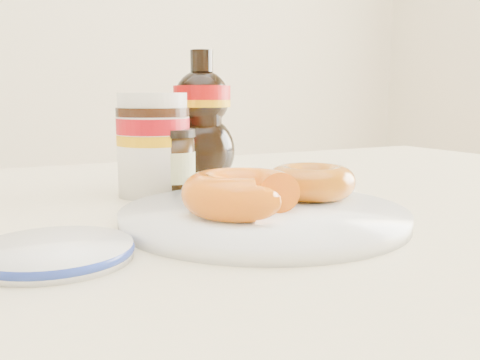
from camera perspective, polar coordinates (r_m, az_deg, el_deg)
name	(u,v)px	position (r m, az deg, el deg)	size (l,w,h in m)	color
dining_table	(233,275)	(0.63, -0.70, -10.14)	(1.40, 0.90, 0.75)	beige
plate	(264,215)	(0.52, 2.52, -3.75)	(0.28, 0.28, 0.01)	white
donut_bitten	(241,193)	(0.50, 0.11, -1.41)	(0.11, 0.11, 0.04)	#E8580D
donut_whole	(311,181)	(0.58, 7.56, -0.16)	(0.10, 0.10, 0.03)	#AC590B
nutella_jar	(153,141)	(0.67, -9.22, 4.18)	(0.09, 0.09, 0.13)	white
syrup_bottle	(202,117)	(0.76, -4.05, 6.70)	(0.09, 0.08, 0.18)	black
dark_jar	(174,164)	(0.65, -7.03, 1.71)	(0.05, 0.05, 0.08)	black
blue_rim_saucer	(54,252)	(0.43, -19.25, -7.22)	(0.12, 0.12, 0.01)	white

